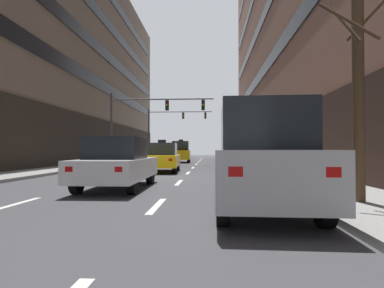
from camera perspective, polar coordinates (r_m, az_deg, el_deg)
ground_plane at (r=15.36m, az=-7.55°, el=-5.84°), size 120.00×120.00×0.00m
sidewalk_left at (r=17.75m, az=-28.63°, el=-4.84°), size 2.91×80.00×0.14m
sidewalk_right at (r=15.50m, az=16.80°, el=-5.50°), size 2.91×80.00×0.14m
lane_stripe_l1_s2 at (r=8.48m, az=-29.73°, el=-9.59°), size 0.16×2.00×0.01m
lane_stripe_l1_s3 at (r=12.93m, az=-17.46°, el=-6.68°), size 0.16×2.00×0.01m
lane_stripe_l1_s4 at (r=17.67m, az=-11.67°, el=-5.18°), size 0.16×2.00×0.01m
lane_stripe_l1_s5 at (r=22.53m, az=-8.37°, el=-4.30°), size 0.16×2.00×0.01m
lane_stripe_l1_s6 at (r=27.44m, az=-6.24°, el=-3.72°), size 0.16×2.00×0.01m
lane_stripe_l1_s7 at (r=32.38m, az=-4.77°, el=-3.32°), size 0.16×2.00×0.01m
lane_stripe_l1_s8 at (r=37.33m, az=-3.68°, el=-3.02°), size 0.16×2.00×0.01m
lane_stripe_l1_s9 at (r=42.29m, az=-2.85°, el=-2.79°), size 0.16×2.00×0.01m
lane_stripe_l1_s10 at (r=47.27m, az=-2.20°, el=-2.61°), size 0.16×2.00×0.01m
lane_stripe_l2_s2 at (r=7.24m, az=-6.48°, el=-11.21°), size 0.16×2.00×0.01m
lane_stripe_l2_s3 at (r=12.16m, az=-2.43°, el=-7.09°), size 0.16×2.00×0.01m
lane_stripe_l2_s4 at (r=17.12m, az=-0.74°, el=-5.34°), size 0.16×2.00×0.01m
lane_stripe_l2_s5 at (r=22.10m, az=0.19°, el=-4.37°), size 0.16×2.00×0.01m
lane_stripe_l2_s6 at (r=27.08m, az=0.77°, el=-3.76°), size 0.16×2.00×0.01m
lane_stripe_l2_s7 at (r=32.08m, az=1.18°, el=-3.34°), size 0.16×2.00×0.01m
lane_stripe_l2_s8 at (r=37.07m, az=1.47°, el=-3.03°), size 0.16×2.00×0.01m
lane_stripe_l2_s9 at (r=42.06m, az=1.69°, el=-2.80°), size 0.16×2.00×0.01m
lane_stripe_l2_s10 at (r=47.06m, az=1.87°, el=-2.61°), size 0.16×2.00×0.01m
car_driving_0 at (r=30.46m, az=-8.48°, el=-1.86°), size 1.97×4.62×1.72m
taxi_driving_1 at (r=31.27m, az=-2.07°, el=-1.46°), size 2.02×4.47×2.31m
taxi_driving_2 at (r=17.97m, az=-5.50°, el=-2.52°), size 2.07×4.53×1.85m
car_driving_3 at (r=24.42m, az=-11.36°, el=-2.14°), size 2.02×4.47×1.65m
car_driving_4 at (r=10.50m, az=-13.48°, el=-3.52°), size 1.91×4.49×1.68m
car_parked_0 at (r=6.75m, az=12.60°, el=-2.58°), size 2.02×4.61×2.21m
traffic_signal_0 at (r=26.29m, az=-8.14°, el=5.62°), size 8.69×0.35×5.91m
traffic_signal_1 at (r=41.99m, az=-4.06°, el=3.94°), size 8.63×0.35×6.72m
street_tree_0 at (r=41.16m, az=7.97°, el=0.87°), size 1.91×1.78×5.34m
street_tree_1 at (r=7.95m, az=28.26°, el=9.99°), size 1.94×1.94×5.09m
pedestrian_0 at (r=28.51m, az=12.32°, el=-1.57°), size 0.32×0.50×1.53m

